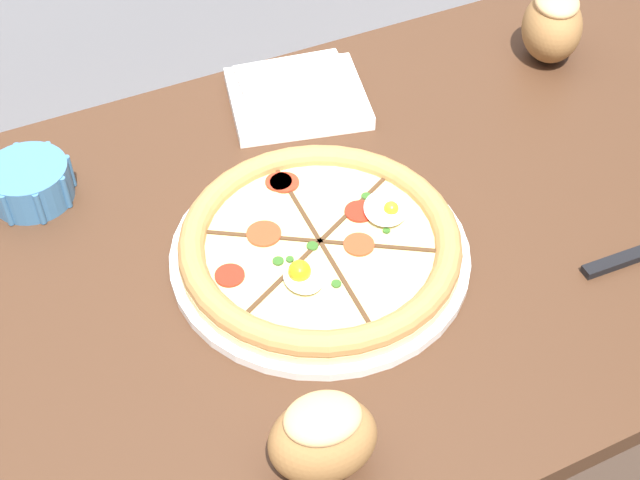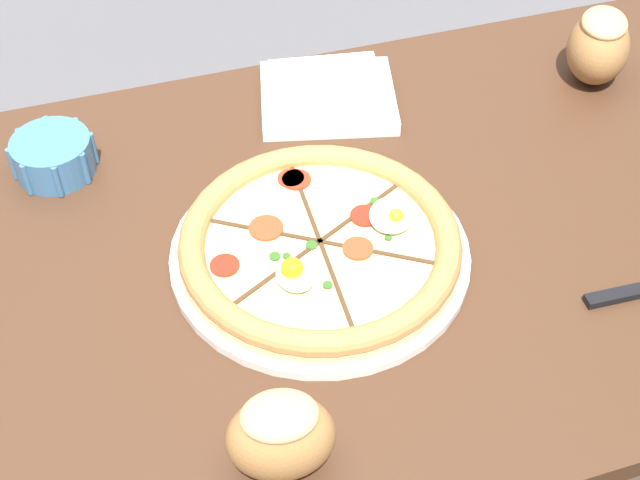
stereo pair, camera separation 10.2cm
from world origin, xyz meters
The scene contains 6 objects.
dining_table centered at (0.00, 0.00, 0.66)m, with size 1.44×0.74×0.77m.
pizza centered at (-0.02, -0.02, 0.79)m, with size 0.35×0.35×0.06m.
ramekin_bowl centered at (-0.30, 0.22, 0.79)m, with size 0.11×0.11×0.05m.
napkin_folded centered at (0.08, 0.25, 0.78)m, with size 0.22×0.20×0.04m.
bread_piece_near centered at (0.46, 0.20, 0.82)m, with size 0.13×0.14×0.10m.
bread_piece_mid centered at (-0.13, -0.27, 0.81)m, with size 0.11×0.09×0.09m.
Camera 1 is at (-0.32, -0.66, 1.53)m, focal length 50.00 mm.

